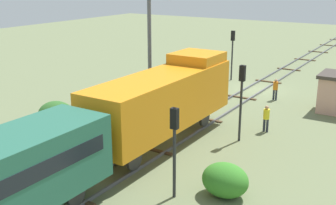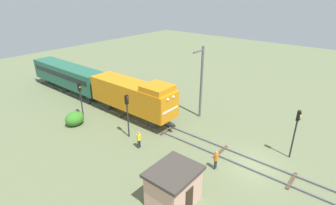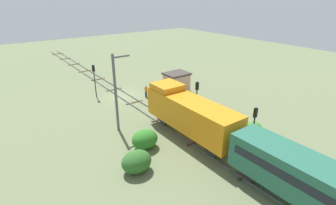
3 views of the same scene
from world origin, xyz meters
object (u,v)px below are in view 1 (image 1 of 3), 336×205
object	(u,v)px
traffic_signal_near	(233,46)
traffic_signal_mid	(242,89)
worker_near_track	(275,88)
worker_by_signal	(266,117)
locomotive	(165,98)
traffic_signal_far	(175,136)
catenary_mast	(150,48)

from	to	relation	value
traffic_signal_near	traffic_signal_mid	distance (m)	15.16
traffic_signal_mid	worker_near_track	xyz separation A→B (m)	(1.00, -9.34, -2.12)
worker_near_track	worker_by_signal	size ratio (longest dim) A/B	1.00
locomotive	worker_near_track	world-z (taller)	locomotive
traffic_signal_mid	traffic_signal_far	xyz separation A→B (m)	(-0.20, 7.63, -0.28)
traffic_signal_far	catenary_mast	bearing A→B (deg)	-51.23
worker_near_track	worker_by_signal	bearing A→B (deg)	-18.52
worker_near_track	catenary_mast	xyz separation A→B (m)	(7.34, 6.33, 3.36)
traffic_signal_far	traffic_signal_near	bearing A→B (deg)	-72.27
traffic_signal_mid	worker_by_signal	world-z (taller)	traffic_signal_mid
traffic_signal_near	traffic_signal_far	distance (m)	22.34
traffic_signal_far	worker_by_signal	size ratio (longest dim) A/B	2.40
catenary_mast	locomotive	bearing A→B (deg)	130.68
traffic_signal_near	worker_near_track	distance (m)	7.39
locomotive	worker_near_track	size ratio (longest dim) A/B	6.82
traffic_signal_near	catenary_mast	bearing A→B (deg)	80.71
traffic_signal_near	traffic_signal_far	size ratio (longest dim) A/B	1.12
traffic_signal_mid	worker_near_track	bearing A→B (deg)	-83.89
traffic_signal_near	traffic_signal_mid	world-z (taller)	traffic_signal_near
traffic_signal_far	locomotive	bearing A→B (deg)	-53.60
traffic_signal_mid	catenary_mast	bearing A→B (deg)	-19.81
worker_near_track	traffic_signal_mid	bearing A→B (deg)	-26.64
locomotive	catenary_mast	xyz separation A→B (m)	(4.94, -5.75, 1.58)
worker_by_signal	traffic_signal_near	bearing A→B (deg)	-136.72
catenary_mast	traffic_signal_far	bearing A→B (deg)	128.77
traffic_signal_far	worker_near_track	xyz separation A→B (m)	(1.20, -16.96, -1.84)
traffic_signal_far	worker_by_signal	distance (m)	10.05
traffic_signal_near	worker_by_signal	bearing A→B (deg)	122.97
traffic_signal_far	worker_near_track	size ratio (longest dim) A/B	2.40
worker_near_track	worker_by_signal	world-z (taller)	same
locomotive	traffic_signal_near	bearing A→B (deg)	-78.95
locomotive	catenary_mast	distance (m)	7.74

